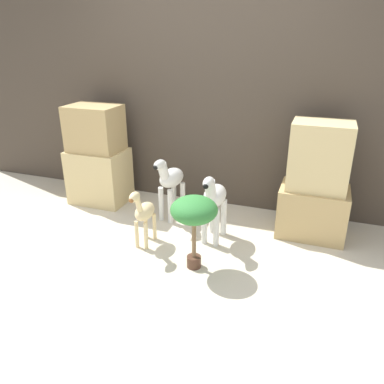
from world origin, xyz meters
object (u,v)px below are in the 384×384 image
(zebra_right, at_px, (214,200))
(zebra_left, at_px, (170,182))
(giraffe_figurine, at_px, (144,212))
(potted_palm_front, at_px, (194,213))

(zebra_right, bearing_deg, zebra_left, 152.28)
(giraffe_figurine, bearing_deg, potted_palm_front, -19.08)
(zebra_right, bearing_deg, giraffe_figurine, -152.67)
(zebra_right, relative_size, giraffe_figurine, 1.18)
(zebra_left, bearing_deg, potted_palm_front, -55.53)
(zebra_left, distance_m, giraffe_figurine, 0.59)
(zebra_left, distance_m, potted_palm_front, 0.94)
(zebra_right, relative_size, potted_palm_front, 1.09)
(zebra_right, height_order, zebra_left, same)
(giraffe_figurine, bearing_deg, zebra_right, 27.33)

